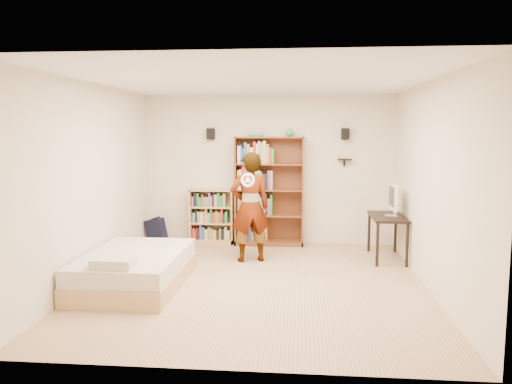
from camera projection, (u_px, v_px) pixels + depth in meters
ground at (257, 283)px, 6.77m from camera, size 4.50×5.00×0.01m
room_shell at (257, 153)px, 6.55m from camera, size 4.52×5.02×2.71m
crown_molding at (257, 83)px, 6.44m from camera, size 4.50×5.00×0.06m
speaker_left at (211, 134)px, 8.99m from camera, size 0.14×0.12×0.20m
speaker_right at (345, 134)px, 8.77m from camera, size 0.14×0.12×0.20m
wall_shelf at (345, 159)px, 8.84m from camera, size 0.25×0.16×0.02m
tall_bookshelf at (269, 191)px, 8.94m from camera, size 1.23×0.36×1.95m
low_bookshelf at (212, 216)px, 9.12m from camera, size 0.80×0.30×1.00m
computer_desk at (387, 237)px, 8.02m from camera, size 0.52×1.03×0.71m
imac at (392, 200)px, 7.89m from camera, size 0.12×0.52×0.52m
daybed at (135, 265)px, 6.61m from camera, size 1.25×1.92×0.57m
person at (250, 207)px, 7.82m from camera, size 0.73×0.59×1.73m
wii_wheel at (248, 180)px, 7.45m from camera, size 0.21×0.08×0.22m
navy_bag at (156, 231)px, 9.03m from camera, size 0.41×0.32×0.49m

